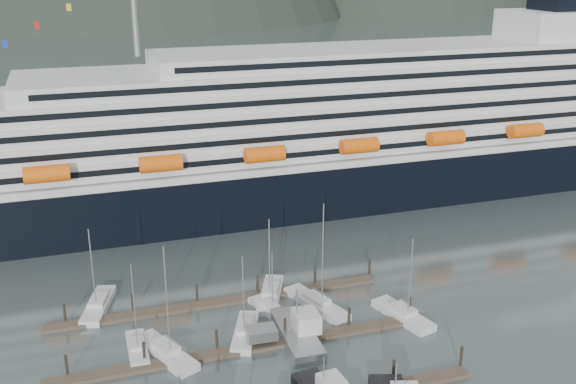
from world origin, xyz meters
name	(u,v)px	position (x,y,z in m)	size (l,w,h in m)	color
ground	(288,357)	(0.00, 0.00, 0.00)	(1600.00, 1600.00, 0.00)	#4E5C5C
cruise_ship	(342,138)	(30.03, 54.94, 12.04)	(210.00, 30.40, 50.30)	black
dock_mid	(243,349)	(-4.93, 3.05, 0.31)	(48.18, 2.28, 3.20)	#4D3D31
dock_far	(220,302)	(-4.93, 16.05, 0.31)	(48.18, 2.28, 3.20)	#4D3D31
sailboat_a	(137,349)	(-17.55, 7.09, 0.41)	(2.46, 8.13, 12.91)	silver
sailboat_b	(166,353)	(-14.32, 4.95, 0.45)	(7.04, 11.16, 15.78)	silver
sailboat_c	(245,333)	(-3.69, 6.52, 0.41)	(6.14, 10.06, 12.20)	silver
sailboat_d	(316,304)	(7.89, 10.79, 0.44)	(6.44, 12.10, 16.43)	silver
sailboat_e	(98,306)	(-21.52, 19.99, 0.42)	(5.75, 11.00, 13.07)	silver
sailboat_f	(269,310)	(1.12, 11.47, 0.38)	(4.38, 8.28, 9.83)	silver
sailboat_g	(271,295)	(2.51, 15.43, 0.42)	(7.03, 11.35, 13.25)	silver
sailboat_h	(403,316)	(18.00, 4.01, 0.43)	(5.38, 10.51, 12.69)	silver
trawler_e	(296,333)	(2.24, 3.39, 0.99)	(9.57, 12.56, 8.10)	#95989B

